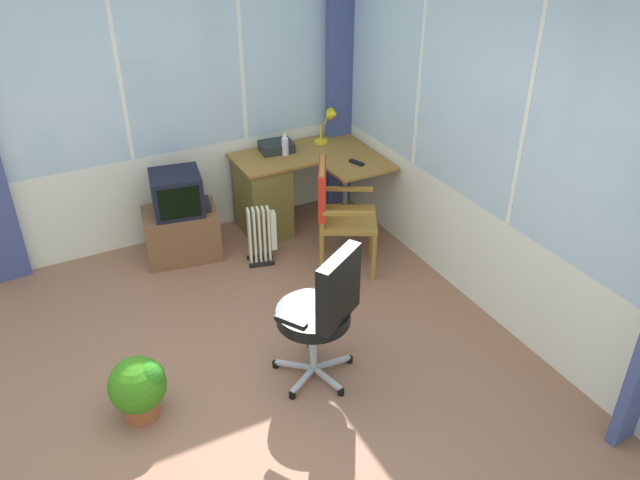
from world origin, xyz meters
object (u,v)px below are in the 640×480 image
desk (270,192)px  office_chair (323,307)px  paper_tray (276,147)px  spray_bottle (285,144)px  wooden_armchair (333,204)px  potted_plant (139,386)px  tv_on_stand (181,220)px  tv_remote (357,163)px  space_heater (262,235)px  desk_lamp (330,120)px

desk → office_chair: (-0.51, -2.04, 0.20)m
office_chair → paper_tray: bearing=73.4°
spray_bottle → wooden_armchair: size_ratio=0.22×
wooden_armchair → potted_plant: 2.20m
paper_tray → tv_on_stand: paper_tray is taller
wooden_armchair → tv_remote: bearing=40.1°
paper_tray → potted_plant: bearing=-133.5°
spray_bottle → paper_tray: (-0.04, 0.11, -0.06)m
paper_tray → office_chair: bearing=-106.6°
spray_bottle → potted_plant: bearing=-135.8°
office_chair → potted_plant: (-1.20, 0.23, -0.36)m
office_chair → potted_plant: 1.27m
tv_remote → office_chair: office_chair is taller
wooden_armchair → office_chair: office_chair is taller
spray_bottle → potted_plant: spray_bottle is taller
space_heater → paper_tray: bearing=55.1°
spray_bottle → paper_tray: 0.13m
desk_lamp → space_heater: 1.33m
desk_lamp → wooden_armchair: 1.08m
spray_bottle → tv_on_stand: size_ratio=0.26×
desk_lamp → spray_bottle: size_ratio=1.64×
paper_tray → potted_plant: paper_tray is taller
desk → spray_bottle: (0.18, 0.03, 0.44)m
tv_remote → desk_lamp: bearing=70.3°
tv_remote → wooden_armchair: (-0.44, -0.37, -0.14)m
spray_bottle → potted_plant: 2.70m
wooden_armchair → tv_on_stand: wooden_armchair is taller
spray_bottle → office_chair: size_ratio=0.21×
tv_on_stand → space_heater: (0.59, -0.43, -0.09)m
office_chair → potted_plant: bearing=169.1°
paper_tray → wooden_armchair: size_ratio=0.31×
wooden_armchair → office_chair: 1.42m
desk_lamp → office_chair: desk_lamp is taller
potted_plant → space_heater: bearing=43.2°
paper_tray → tv_on_stand: (-1.03, -0.20, -0.42)m
wooden_armchair → space_heater: wooden_armchair is taller
desk_lamp → office_chair: size_ratio=0.34×
desk → desk_lamp: bearing=6.9°
tv_remote → potted_plant: (-2.37, -1.36, -0.50)m
office_chair → desk_lamp: bearing=60.7°
desk → potted_plant: size_ratio=2.85×
paper_tray → spray_bottle: bearing=-71.3°
desk_lamp → tv_on_stand: (-1.57, -0.14, -0.61)m
space_heater → potted_plant: 1.94m
desk → paper_tray: (0.14, 0.14, 0.38)m
desk → space_heater: 0.58m
paper_tray → space_heater: bearing=-124.9°
wooden_armchair → tv_on_stand: 1.38m
paper_tray → tv_on_stand: bearing=-169.2°
spray_bottle → wooden_armchair: wooden_armchair is taller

